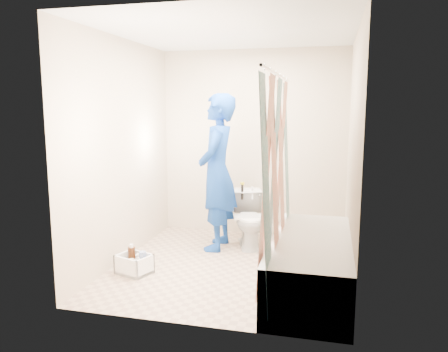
% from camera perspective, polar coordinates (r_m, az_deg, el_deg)
% --- Properties ---
extents(floor, '(2.60, 2.60, 0.00)m').
position_cam_1_polar(floor, '(4.73, 0.83, -11.72)').
color(floor, tan).
rests_on(floor, ground).
extents(ceiling, '(2.40, 2.60, 0.02)m').
position_cam_1_polar(ceiling, '(4.48, 0.90, 18.34)').
color(ceiling, silver).
rests_on(ceiling, wall_back).
extents(wall_back, '(2.40, 0.02, 2.40)m').
position_cam_1_polar(wall_back, '(5.72, 3.80, 4.25)').
color(wall_back, '#BAAC8F').
rests_on(wall_back, ground).
extents(wall_front, '(2.40, 0.02, 2.40)m').
position_cam_1_polar(wall_front, '(3.20, -4.36, 0.46)').
color(wall_front, '#BAAC8F').
rests_on(wall_front, ground).
extents(wall_left, '(0.02, 2.60, 2.40)m').
position_cam_1_polar(wall_left, '(4.86, -13.09, 3.19)').
color(wall_left, '#BAAC8F').
rests_on(wall_left, ground).
extents(wall_right, '(0.02, 2.60, 2.40)m').
position_cam_1_polar(wall_right, '(4.34, 16.51, 2.37)').
color(wall_right, '#BAAC8F').
rests_on(wall_right, ground).
extents(bathtub, '(0.70, 1.75, 0.50)m').
position_cam_1_polar(bathtub, '(4.13, 11.24, -11.05)').
color(bathtub, white).
rests_on(bathtub, ground).
extents(curtain_rod, '(0.02, 1.90, 0.02)m').
position_cam_1_polar(curtain_rod, '(3.92, 7.07, 12.98)').
color(curtain_rod, silver).
rests_on(curtain_rod, wall_back).
extents(shower_curtain, '(0.06, 1.75, 1.80)m').
position_cam_1_polar(shower_curtain, '(3.97, 6.81, -0.54)').
color(shower_curtain, white).
rests_on(shower_curtain, curtain_rod).
extents(toilet, '(0.55, 0.73, 0.66)m').
position_cam_1_polar(toilet, '(5.30, 3.36, -5.66)').
color(toilet, white).
rests_on(toilet, ground).
extents(tank_lid, '(0.44, 0.29, 0.03)m').
position_cam_1_polar(tank_lid, '(5.19, 3.52, -5.34)').
color(tank_lid, silver).
rests_on(tank_lid, toilet).
extents(tank_internals, '(0.16, 0.08, 0.22)m').
position_cam_1_polar(tank_internals, '(5.40, 2.75, -1.89)').
color(tank_internals, black).
rests_on(tank_internals, toilet).
extents(plumber, '(0.45, 0.68, 1.83)m').
position_cam_1_polar(plumber, '(5.11, -0.88, 0.46)').
color(plumber, '#0E1C90').
rests_on(plumber, ground).
extents(cleaning_caddy, '(0.39, 0.36, 0.25)m').
position_cam_1_polar(cleaning_caddy, '(4.60, -11.57, -11.31)').
color(cleaning_caddy, white).
rests_on(cleaning_caddy, ground).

